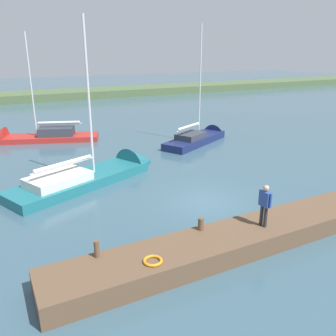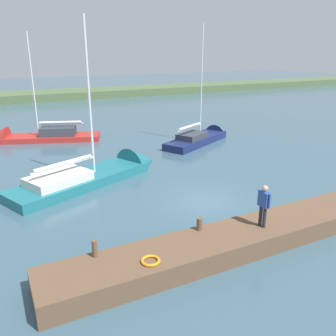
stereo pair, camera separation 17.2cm
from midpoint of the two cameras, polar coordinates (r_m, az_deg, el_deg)
ground_plane at (r=18.45m, az=6.55°, el=-5.47°), size 200.00×200.00×0.00m
far_shoreline at (r=61.72m, az=-18.20°, el=10.63°), size 180.00×8.00×2.40m
dock_pier at (r=15.22m, az=15.76°, el=-9.91°), size 18.10×2.10×0.79m
mooring_post_near at (r=12.42m, az=-11.41°, el=-12.69°), size 0.18×0.18×0.61m
mooring_post_far at (r=13.92m, az=5.50°, el=-9.04°), size 0.23×0.23×0.50m
life_ring_buoy at (r=12.05m, az=-2.43°, el=-14.79°), size 0.66×0.66×0.10m
sailboat_far_right at (r=22.14m, az=-9.99°, el=-1.01°), size 10.63×6.49×10.50m
sailboat_inner_slip at (r=30.78m, az=5.91°, el=4.74°), size 8.43×5.68×10.37m
sailboat_outer_mooring at (r=32.98m, az=-21.37°, el=4.47°), size 10.20×5.62×10.08m
person_on_dock at (r=14.32m, az=15.60°, el=-5.48°), size 0.25×0.66×1.74m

